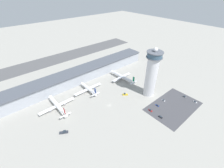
{
  "coord_description": "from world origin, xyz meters",
  "views": [
    {
      "loc": [
        -81.79,
        -101.06,
        118.71
      ],
      "look_at": [
        20.39,
        18.97,
        11.51
      ],
      "focal_mm": 24.0,
      "sensor_mm": 36.0,
      "label": 1
    }
  ],
  "objects_px": {
    "car_green_van": "(184,97)",
    "car_navy_sedan": "(157,105)",
    "airplane_gate_alpha": "(57,106)",
    "airplane_gate_charlie": "(122,77)",
    "control_tower": "(152,73)",
    "car_maroon_suv": "(150,110)",
    "car_blue_compact": "(163,100)",
    "car_black_suv": "(195,102)",
    "service_truck_fuel": "(125,94)",
    "car_grey_coupe": "(160,117)",
    "service_truck_catering": "(64,132)",
    "airplane_gate_bravo": "(89,89)"
  },
  "relations": [
    {
      "from": "car_black_suv",
      "to": "car_maroon_suv",
      "type": "bearing_deg",
      "value": 153.76
    },
    {
      "from": "airplane_gate_alpha",
      "to": "car_grey_coupe",
      "type": "bearing_deg",
      "value": -47.13
    },
    {
      "from": "car_grey_coupe",
      "to": "service_truck_fuel",
      "type": "bearing_deg",
      "value": 91.96
    },
    {
      "from": "control_tower",
      "to": "car_maroon_suv",
      "type": "xyz_separation_m",
      "value": [
        -22.63,
        -20.96,
        -30.19
      ]
    },
    {
      "from": "service_truck_fuel",
      "to": "car_maroon_suv",
      "type": "distance_m",
      "value": 38.59
    },
    {
      "from": "control_tower",
      "to": "car_grey_coupe",
      "type": "height_order",
      "value": "control_tower"
    },
    {
      "from": "airplane_gate_charlie",
      "to": "car_blue_compact",
      "type": "distance_m",
      "value": 67.52
    },
    {
      "from": "car_navy_sedan",
      "to": "airplane_gate_alpha",
      "type": "bearing_deg",
      "value": 142.03
    },
    {
      "from": "airplane_gate_charlie",
      "to": "car_black_suv",
      "type": "distance_m",
      "value": 98.47
    },
    {
      "from": "airplane_gate_charlie",
      "to": "car_green_van",
      "type": "relative_size",
      "value": 10.01
    },
    {
      "from": "control_tower",
      "to": "car_green_van",
      "type": "bearing_deg",
      "value": -48.58
    },
    {
      "from": "airplane_gate_alpha",
      "to": "airplane_gate_charlie",
      "type": "distance_m",
      "value": 97.89
    },
    {
      "from": "control_tower",
      "to": "car_navy_sedan",
      "type": "relative_size",
      "value": 14.87
    },
    {
      "from": "car_maroon_suv",
      "to": "car_green_van",
      "type": "bearing_deg",
      "value": -13.36
    },
    {
      "from": "control_tower",
      "to": "car_maroon_suv",
      "type": "distance_m",
      "value": 43.16
    },
    {
      "from": "airplane_gate_alpha",
      "to": "service_truck_catering",
      "type": "relative_size",
      "value": 5.09
    },
    {
      "from": "car_grey_coupe",
      "to": "car_maroon_suv",
      "type": "bearing_deg",
      "value": 90.89
    },
    {
      "from": "car_green_van",
      "to": "car_black_suv",
      "type": "height_order",
      "value": "car_green_van"
    },
    {
      "from": "airplane_gate_bravo",
      "to": "airplane_gate_alpha",
      "type": "bearing_deg",
      "value": -174.02
    },
    {
      "from": "service_truck_catering",
      "to": "car_grey_coupe",
      "type": "bearing_deg",
      "value": -28.81
    },
    {
      "from": "airplane_gate_bravo",
      "to": "car_navy_sedan",
      "type": "distance_m",
      "value": 87.58
    },
    {
      "from": "car_blue_compact",
      "to": "airplane_gate_bravo",
      "type": "bearing_deg",
      "value": 128.16
    },
    {
      "from": "car_green_van",
      "to": "car_grey_coupe",
      "type": "bearing_deg",
      "value": -179.23
    },
    {
      "from": "car_blue_compact",
      "to": "car_black_suv",
      "type": "distance_m",
      "value": 37.11
    },
    {
      "from": "control_tower",
      "to": "service_truck_catering",
      "type": "bearing_deg",
      "value": 172.81
    },
    {
      "from": "car_blue_compact",
      "to": "car_green_van",
      "type": "height_order",
      "value": "car_green_van"
    },
    {
      "from": "car_maroon_suv",
      "to": "car_blue_compact",
      "type": "bearing_deg",
      "value": 0.95
    },
    {
      "from": "car_green_van",
      "to": "car_navy_sedan",
      "type": "distance_m",
      "value": 41.07
    },
    {
      "from": "airplane_gate_bravo",
      "to": "airplane_gate_charlie",
      "type": "relative_size",
      "value": 0.9
    },
    {
      "from": "car_maroon_suv",
      "to": "car_navy_sedan",
      "type": "xyz_separation_m",
      "value": [
        12.85,
        0.01,
        -0.09
      ]
    },
    {
      "from": "airplane_gate_alpha",
      "to": "car_navy_sedan",
      "type": "xyz_separation_m",
      "value": [
        89.79,
        -70.07,
        -3.84
      ]
    },
    {
      "from": "control_tower",
      "to": "car_blue_compact",
      "type": "bearing_deg",
      "value": -81.6
    },
    {
      "from": "airplane_gate_alpha",
      "to": "car_maroon_suv",
      "type": "relative_size",
      "value": 9.35
    },
    {
      "from": "airplane_gate_alpha",
      "to": "car_green_van",
      "type": "distance_m",
      "value": 153.1
    },
    {
      "from": "airplane_gate_charlie",
      "to": "airplane_gate_alpha",
      "type": "bearing_deg",
      "value": 178.59
    },
    {
      "from": "car_green_van",
      "to": "car_black_suv",
      "type": "distance_m",
      "value": 13.31
    },
    {
      "from": "car_blue_compact",
      "to": "car_maroon_suv",
      "type": "xyz_separation_m",
      "value": [
        -25.66,
        -0.43,
        0.01
      ]
    },
    {
      "from": "car_blue_compact",
      "to": "car_grey_coupe",
      "type": "distance_m",
      "value": 28.8
    },
    {
      "from": "car_blue_compact",
      "to": "car_green_van",
      "type": "xyz_separation_m",
      "value": [
        26.36,
        -12.78,
        0.01
      ]
    },
    {
      "from": "airplane_gate_bravo",
      "to": "car_green_van",
      "type": "height_order",
      "value": "airplane_gate_bravo"
    },
    {
      "from": "car_blue_compact",
      "to": "car_black_suv",
      "type": "relative_size",
      "value": 0.97
    },
    {
      "from": "control_tower",
      "to": "car_navy_sedan",
      "type": "height_order",
      "value": "control_tower"
    },
    {
      "from": "airplane_gate_alpha",
      "to": "car_grey_coupe",
      "type": "relative_size",
      "value": 9.42
    },
    {
      "from": "car_grey_coupe",
      "to": "car_navy_sedan",
      "type": "xyz_separation_m",
      "value": [
        12.65,
        13.05,
        -0.06
      ]
    },
    {
      "from": "airplane_gate_alpha",
      "to": "service_truck_fuel",
      "type": "bearing_deg",
      "value": -22.69
    },
    {
      "from": "car_blue_compact",
      "to": "service_truck_fuel",
      "type": "bearing_deg",
      "value": 125.53
    },
    {
      "from": "car_maroon_suv",
      "to": "car_navy_sedan",
      "type": "height_order",
      "value": "car_maroon_suv"
    },
    {
      "from": "airplane_gate_bravo",
      "to": "car_blue_compact",
      "type": "bearing_deg",
      "value": -51.84
    },
    {
      "from": "car_grey_coupe",
      "to": "car_navy_sedan",
      "type": "distance_m",
      "value": 18.17
    },
    {
      "from": "car_maroon_suv",
      "to": "car_green_van",
      "type": "distance_m",
      "value": 53.46
    }
  ]
}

